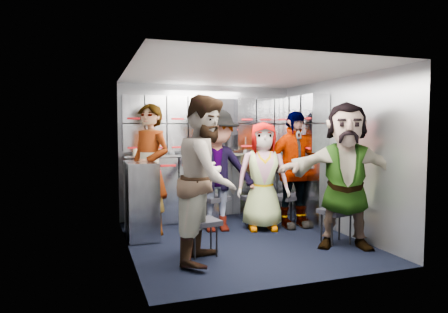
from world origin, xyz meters
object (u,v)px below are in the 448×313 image
object	(u,v)px
attendant_arc_a	(207,179)
attendant_standing	(150,169)
jump_seat_mid_left	(213,200)
jump_seat_center	(258,200)
jump_seat_near_right	(336,213)
attendant_arc_d	(293,169)
jump_seat_mid_right	(287,199)
attendant_arc_e	(346,175)
attendant_arc_b	(217,171)
jump_seat_near_left	(203,224)
attendant_arc_c	(263,176)

from	to	relation	value
attendant_arc_a	attendant_standing	bearing A→B (deg)	48.46
jump_seat_mid_left	jump_seat_center	distance (m)	0.64
jump_seat_near_right	attendant_arc_a	distance (m)	1.76
attendant_arc_d	jump_seat_center	bearing A→B (deg)	153.12
jump_seat_mid_left	jump_seat_mid_right	size ratio (longest dim) A/B	1.06
attendant_standing	attendant_arc_e	distance (m)	2.51
attendant_standing	attendant_arc_b	distance (m)	0.91
attendant_standing	attendant_arc_b	xyz separation A→B (m)	(0.90, -0.14, -0.04)
jump_seat_near_left	attendant_arc_c	distance (m)	1.46
attendant_arc_c	attendant_arc_e	world-z (taller)	attendant_arc_e
jump_seat_mid_left	jump_seat_near_right	xyz separation A→B (m)	(1.20, -1.23, -0.03)
jump_seat_center	attendant_arc_e	size ratio (longest dim) A/B	0.25
jump_seat_mid_left	attendant_standing	bearing A→B (deg)	-177.33
jump_seat_mid_right	attendant_arc_a	world-z (taller)	attendant_arc_a
jump_seat_near_right	attendant_arc_a	size ratio (longest dim) A/B	0.24
jump_seat_mid_left	attendant_arc_a	distance (m)	1.50
jump_seat_near_right	attendant_arc_e	bearing A→B (deg)	-90.00
jump_seat_mid_left	jump_seat_near_right	bearing A→B (deg)	-45.71
attendant_standing	attendant_arc_c	distance (m)	1.56
jump_seat_mid_left	attendant_arc_d	world-z (taller)	attendant_arc_d
attendant_standing	attendant_arc_d	bearing A→B (deg)	44.93
attendant_arc_a	jump_seat_mid_right	bearing A→B (deg)	-22.54
attendant_standing	attendant_arc_b	size ratio (longest dim) A/B	1.05
jump_seat_mid_right	attendant_arc_d	bearing A→B (deg)	-90.00
jump_seat_near_left	attendant_arc_c	size ratio (longest dim) A/B	0.27
attendant_standing	attendant_arc_b	world-z (taller)	attendant_standing
jump_seat_near_left	attendant_standing	size ratio (longest dim) A/B	0.23
jump_seat_near_left	attendant_arc_c	bearing A→B (deg)	37.24
jump_seat_mid_right	attendant_standing	world-z (taller)	attendant_standing
attendant_standing	jump_seat_near_left	bearing A→B (deg)	-16.25
attendant_arc_a	attendant_arc_b	xyz separation A→B (m)	(0.49, 1.15, -0.05)
jump_seat_near_left	attendant_arc_a	xyz separation A→B (m)	(0.00, -0.18, 0.53)
attendant_arc_c	attendant_arc_d	distance (m)	0.47
jump_seat_center	jump_seat_near_right	bearing A→B (deg)	-62.84
jump_seat_mid_left	attendant_arc_b	distance (m)	0.47
jump_seat_near_left	attendant_arc_a	size ratio (longest dim) A/B	0.23
jump_seat_mid_right	attendant_arc_b	size ratio (longest dim) A/B	0.28
jump_seat_near_left	jump_seat_center	distance (m)	1.52
attendant_arc_b	attendant_arc_d	size ratio (longest dim) A/B	1.00
attendant_arc_b	attendant_arc_d	distance (m)	1.10
jump_seat_near_right	attendant_arc_c	distance (m)	1.15
jump_seat_center	attendant_standing	world-z (taller)	attendant_standing
attendant_arc_a	attendant_arc_e	xyz separation A→B (m)	(1.69, -0.08, -0.02)
attendant_arc_a	jump_seat_center	bearing A→B (deg)	-12.05
attendant_arc_b	attendant_arc_c	size ratio (longest dim) A/B	1.11
jump_seat_mid_left	attendant_standing	xyz separation A→B (m)	(-0.90, -0.04, 0.48)
jump_seat_center	attendant_arc_e	distance (m)	1.49
jump_seat_near_left	attendant_arc_d	world-z (taller)	attendant_arc_d
jump_seat_near_left	attendant_arc_b	world-z (taller)	attendant_arc_b
jump_seat_near_left	attendant_standing	world-z (taller)	attendant_standing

